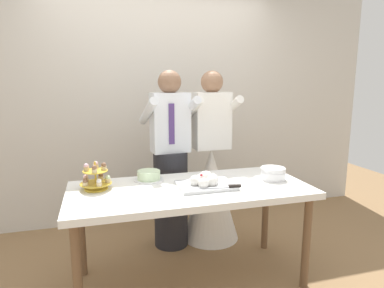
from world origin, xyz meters
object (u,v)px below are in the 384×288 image
Objects in this scene: person_groom at (171,170)px; round_cake at (149,176)px; dessert_table at (190,196)px; main_cake_tray at (206,182)px; plate_stack at (273,173)px; person_bride at (211,182)px; cupcake_stand at (96,178)px.

round_cake is at bearing -124.73° from person_groom.
dessert_table is 4.14× the size of main_cake_tray.
plate_stack is 0.84× the size of round_cake.
round_cake is 0.14× the size of person_bride.
person_bride is at bearing 5.33° from person_groom.
person_groom reaches higher than main_cake_tray.
person_bride is (0.67, 0.41, -0.23)m from round_cake.
cupcake_stand is 0.14× the size of person_bride.
person_groom is (-0.71, 0.63, -0.08)m from plate_stack.
plate_stack is (0.70, 0.00, 0.12)m from dessert_table.
person_bride is at bearing 67.86° from main_cake_tray.
cupcake_stand reaches higher than round_cake.
main_cake_tray is at bearing -112.14° from person_bride.
person_groom is at bearing 100.82° from main_cake_tray.
plate_stack is at bearing 0.38° from dessert_table.
main_cake_tray is at bearing -17.45° from dessert_table.
person_groom is (-0.02, 0.63, 0.05)m from dessert_table.
cupcake_stand is 0.96× the size of round_cake.
main_cake_tray is 0.26× the size of person_bride.
main_cake_tray is 0.59m from plate_stack.
dessert_table is 7.50× the size of round_cake.
round_cake reaches higher than dessert_table.
plate_stack is 1.01m from round_cake.
dessert_table is at bearing -43.01° from round_cake.
dessert_table is 0.71m from plate_stack.
main_cake_tray is at bearing -37.00° from round_cake.
cupcake_stand is at bearing 167.75° from main_cake_tray.
person_groom is at bearing -174.67° from person_bride.
main_cake_tray reaches higher than dessert_table.
round_cake is (-0.97, 0.25, -0.01)m from plate_stack.
person_groom is at bearing 138.73° from plate_stack.
person_bride reaches higher than plate_stack.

